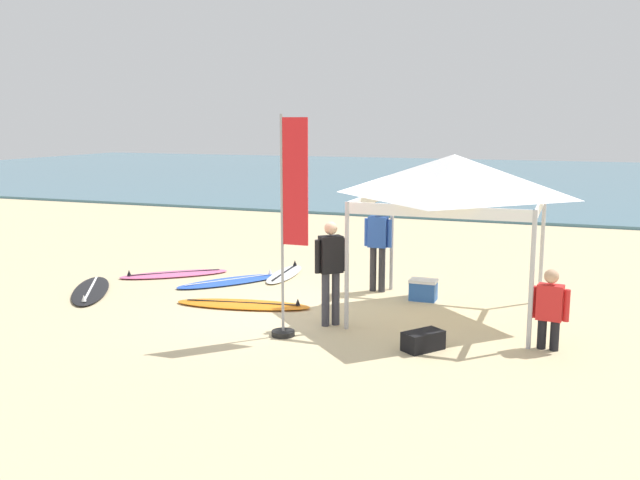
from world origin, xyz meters
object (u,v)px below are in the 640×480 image
object	(u,v)px
banner_flag	(289,236)
surfboard_white	(285,274)
person_blue	(378,242)
surfboard_pink	(174,274)
gear_bag_near_tent	(423,341)
cooler_box	(423,290)
canopy_tent	(454,176)
surfboard_orange	(243,304)
surfboard_black	(91,290)
person_black	(331,266)
person_red	(550,306)
surfboard_blue	(230,281)

from	to	relation	value
banner_flag	surfboard_white	bearing A→B (deg)	114.47
person_blue	surfboard_pink	bearing A→B (deg)	-177.55
surfboard_pink	gear_bag_near_tent	size ratio (longest dim) A/B	3.63
banner_flag	cooler_box	world-z (taller)	banner_flag
canopy_tent	surfboard_white	distance (m)	4.87
surfboard_orange	surfboard_black	xyz separation A→B (m)	(-3.26, -0.11, 0.00)
surfboard_black	person_black	size ratio (longest dim) A/B	1.39
canopy_tent	surfboard_pink	xyz separation A→B (m)	(-6.11, 0.96, -2.35)
surfboard_orange	surfboard_pink	size ratio (longest dim) A/B	1.17
surfboard_black	person_red	size ratio (longest dim) A/B	1.98
gear_bag_near_tent	cooler_box	distance (m)	2.88
surfboard_blue	banner_flag	xyz separation A→B (m)	(2.56, -2.89, 1.54)
canopy_tent	cooler_box	size ratio (longest dim) A/B	5.86
cooler_box	person_blue	bearing A→B (deg)	160.54
surfboard_white	gear_bag_near_tent	bearing A→B (deg)	-44.76
surfboard_blue	person_black	size ratio (longest dim) A/B	1.29
surfboard_white	surfboard_blue	bearing A→B (deg)	-127.83
surfboard_white	gear_bag_near_tent	xyz separation A→B (m)	(3.84, -3.81, 0.10)
surfboard_white	surfboard_blue	distance (m)	1.28
canopy_tent	surfboard_orange	size ratio (longest dim) A/B	1.15
surfboard_white	person_black	distance (m)	3.91
cooler_box	person_red	bearing A→B (deg)	-43.08
canopy_tent	person_black	xyz separation A→B (m)	(-1.71, -1.31, -1.40)
canopy_tent	person_blue	bearing A→B (deg)	144.46
surfboard_black	surfboard_pink	bearing A→B (deg)	68.40
surfboard_black	person_blue	world-z (taller)	person_blue
surfboard_black	banner_flag	xyz separation A→B (m)	(4.74, -1.23, 1.54)
banner_flag	surfboard_blue	bearing A→B (deg)	131.52
canopy_tent	person_black	distance (m)	2.57
surfboard_pink	person_black	bearing A→B (deg)	-27.34
canopy_tent	person_red	xyz separation A→B (m)	(1.67, -1.35, -1.73)
surfboard_blue	person_red	size ratio (longest dim) A/B	1.84
surfboard_black	surfboard_white	distance (m)	3.99
surfboard_pink	person_red	distance (m)	8.14
canopy_tent	person_black	size ratio (longest dim) A/B	1.71
surfboard_white	surfboard_pink	bearing A→B (deg)	-159.53
surfboard_pink	gear_bag_near_tent	world-z (taller)	gear_bag_near_tent
surfboard_black	gear_bag_near_tent	distance (m)	6.90
surfboard_black	surfboard_pink	size ratio (longest dim) A/B	1.09
person_black	cooler_box	size ratio (longest dim) A/B	3.42
surfboard_blue	gear_bag_near_tent	size ratio (longest dim) A/B	3.69
surfboard_orange	cooler_box	world-z (taller)	cooler_box
banner_flag	person_black	bearing A→B (deg)	63.97
surfboard_orange	gear_bag_near_tent	world-z (taller)	gear_bag_near_tent
canopy_tent	surfboard_orange	world-z (taller)	canopy_tent
surfboard_orange	cooler_box	distance (m)	3.34
surfboard_pink	surfboard_black	bearing A→B (deg)	-111.60
canopy_tent	surfboard_black	xyz separation A→B (m)	(-6.83, -0.87, -2.35)
person_blue	banner_flag	xyz separation A→B (m)	(-0.48, -3.26, 0.59)
cooler_box	canopy_tent	bearing A→B (deg)	-51.95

